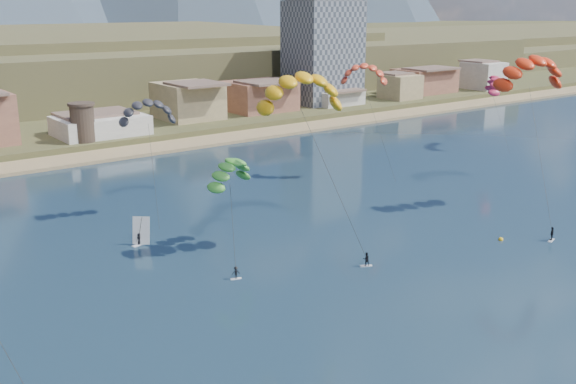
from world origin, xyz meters
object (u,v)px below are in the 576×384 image
Objects in this scene: watchtower at (83,122)px; kitesurfer_orange at (531,67)px; apartment_tower at (323,50)px; windsurfer at (140,236)px; buoy at (501,240)px; kitesurfer_yellow at (302,87)px; kitesurfer_green at (230,169)px.

watchtower is 93.75m from kitesurfer_orange.
apartment_tower reaches higher than watchtower.
buoy is (40.92, -28.46, -1.12)m from windsurfer.
watchtower is at bearing 75.81° from windsurfer.
buoy is (-16.58, -8.85, -22.06)m from kitesurfer_orange.
kitesurfer_yellow is at bearing 172.21° from kitesurfer_orange.
kitesurfer_orange is 41.50× the size of buoy.
watchtower is 78.47m from kitesurfer_yellow.
watchtower reaches higher than windsurfer.
windsurfer is (-57.50, 19.61, -20.94)m from kitesurfer_orange.
watchtower reaches higher than buoy.
kitesurfer_orange is (-38.40, -96.51, 4.36)m from apartment_tower.
windsurfer is 49.86m from buoy.
apartment_tower is 8.22× the size of windsurfer.
kitesurfer_green reaches higher than watchtower.
apartment_tower is 103.97m from kitesurfer_orange.
buoy is at bearing -151.90° from kitesurfer_orange.
kitesurfer_orange is at bearing -63.25° from watchtower.
kitesurfer_orange reaches higher than watchtower.
kitesurfer_yellow is 41.06m from kitesurfer_orange.
windsurfer is (-95.90, -76.91, -16.58)m from apartment_tower.
watchtower is 71.02m from kitesurfer_green.
kitesurfer_orange is 50.46m from kitesurfer_green.
apartment_tower is 82.02m from watchtower.
kitesurfer_yellow reaches higher than watchtower.
kitesurfer_yellow is 0.90× the size of kitesurfer_orange.
kitesurfer_yellow is 1.65× the size of kitesurfer_green.
apartment_tower reaches higher than windsurfer.
kitesurfer_green is at bearing -38.18° from windsurfer.
watchtower is at bearing 105.31° from buoy.
kitesurfer_green is at bearing 137.93° from kitesurfer_yellow.
kitesurfer_yellow is (0.92, -76.95, 15.31)m from watchtower.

